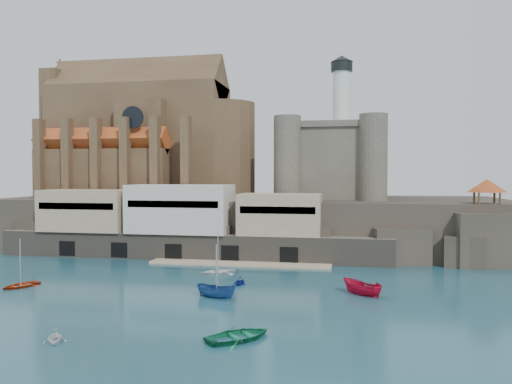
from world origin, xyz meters
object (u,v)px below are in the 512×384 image
object	(u,v)px
boat_0	(21,287)
boat_1	(55,342)
castle_keep	(331,157)
pavilion	(487,187)
boat_2	(216,297)
church	(147,141)

from	to	relation	value
boat_0	boat_1	size ratio (longest dim) A/B	1.80
castle_keep	pavilion	world-z (taller)	castle_keep
boat_1	boat_2	bearing A→B (deg)	34.19
pavilion	boat_1	xyz separation A→B (m)	(-47.94, -48.00, -12.73)
castle_keep	pavilion	bearing A→B (deg)	-30.18
castle_keep	boat_2	xyz separation A→B (m)	(-12.09, -45.02, -18.31)
boat_1	boat_2	distance (m)	20.61
pavilion	boat_2	distance (m)	50.04
castle_keep	boat_2	bearing A→B (deg)	-105.04
church	boat_1	distance (m)	69.98
castle_keep	boat_1	xyz separation A→B (m)	(-22.02, -63.08, -18.31)
church	boat_0	size ratio (longest dim) A/B	9.25
church	boat_2	xyz separation A→B (m)	(28.11, -45.79, -22.13)
boat_1	pavilion	bearing A→B (deg)	18.02
boat_1	boat_2	xyz separation A→B (m)	(9.93, 18.06, 0.00)
church	castle_keep	distance (m)	40.39
pavilion	boat_2	world-z (taller)	pavilion
boat_1	boat_0	bearing A→B (deg)	105.08
pavilion	church	bearing A→B (deg)	166.52
castle_keep	boat_0	world-z (taller)	castle_keep
boat_0	pavilion	bearing A→B (deg)	46.48
church	boat_0	distance (m)	50.20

